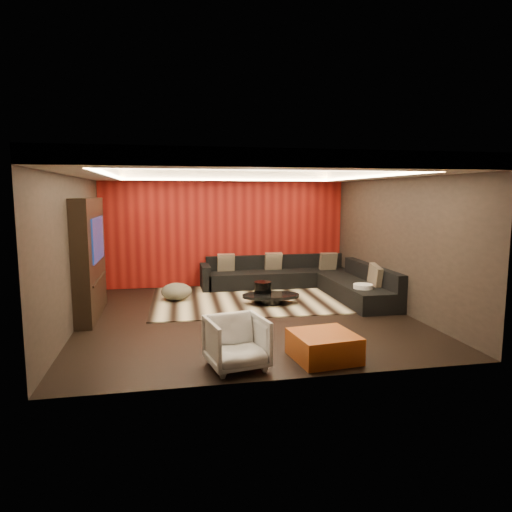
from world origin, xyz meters
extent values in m
cube|color=black|center=(0.00, 0.00, -0.01)|extent=(6.00, 6.00, 0.02)
cube|color=silver|center=(0.00, 0.00, 2.81)|extent=(6.00, 6.00, 0.02)
cube|color=black|center=(0.00, 3.01, 1.40)|extent=(6.00, 0.02, 2.80)
cube|color=black|center=(-3.01, 0.00, 1.40)|extent=(0.02, 6.00, 2.80)
cube|color=black|center=(3.01, 0.00, 1.40)|extent=(0.02, 6.00, 2.80)
cube|color=#6B0C0A|center=(0.00, 2.97, 1.40)|extent=(5.98, 0.05, 2.78)
cube|color=silver|center=(0.00, 2.70, 2.69)|extent=(6.00, 0.60, 0.22)
cube|color=silver|center=(0.00, -2.70, 2.69)|extent=(6.00, 0.60, 0.22)
cube|color=silver|center=(-2.70, 0.00, 2.69)|extent=(0.60, 4.80, 0.22)
cube|color=silver|center=(2.70, 0.00, 2.69)|extent=(0.60, 4.80, 0.22)
cube|color=#FFD899|center=(0.00, 2.36, 2.60)|extent=(4.80, 0.08, 0.04)
cube|color=#FFD899|center=(0.00, -2.36, 2.60)|extent=(4.80, 0.08, 0.04)
cube|color=#FFD899|center=(-2.36, 0.00, 2.60)|extent=(0.08, 4.80, 0.04)
cube|color=#FFD899|center=(2.36, 0.00, 2.60)|extent=(0.08, 4.80, 0.04)
cube|color=black|center=(-2.85, 0.60, 1.10)|extent=(0.30, 2.00, 2.20)
cube|color=black|center=(-2.69, 0.60, 1.45)|extent=(0.04, 1.30, 0.80)
cube|color=black|center=(-2.69, 0.60, 0.70)|extent=(0.04, 1.60, 0.04)
cube|color=beige|center=(0.21, 1.29, 0.01)|extent=(4.09, 3.13, 0.02)
cylinder|color=black|center=(0.65, 0.77, 0.12)|extent=(1.28, 1.28, 0.20)
cylinder|color=black|center=(0.52, 0.96, 0.24)|extent=(0.48, 0.48, 0.43)
ellipsoid|color=#B3AC8B|center=(-1.26, 1.52, 0.20)|extent=(0.82, 0.82, 0.36)
cylinder|color=white|center=(2.40, 0.15, 0.24)|extent=(0.40, 0.40, 0.49)
cube|color=#A84715|center=(0.66, -2.42, 0.18)|extent=(0.92, 0.92, 0.37)
imported|color=silver|center=(-0.57, -2.50, 0.34)|extent=(0.86, 0.88, 0.69)
cube|color=black|center=(1.25, 2.55, 0.20)|extent=(3.50, 0.90, 0.40)
cube|color=black|center=(1.25, 2.90, 0.57)|extent=(3.50, 0.20, 0.35)
cube|color=black|center=(2.55, 0.80, 0.20)|extent=(0.90, 2.60, 0.40)
cube|color=black|center=(2.90, 0.80, 0.57)|extent=(0.20, 2.60, 0.35)
cube|color=black|center=(-0.55, 2.55, 0.30)|extent=(0.20, 0.90, 0.60)
cube|color=tan|center=(2.73, 0.32, 0.62)|extent=(0.12, 0.50, 0.50)
cube|color=tan|center=(2.48, 2.40, 0.62)|extent=(0.42, 0.20, 0.44)
cube|color=tan|center=(-0.03, 2.70, 0.62)|extent=(0.42, 0.20, 0.44)
cube|color=tan|center=(1.16, 2.69, 0.62)|extent=(0.42, 0.20, 0.44)
camera|label=1|loc=(-1.45, -8.20, 2.28)|focal=32.00mm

